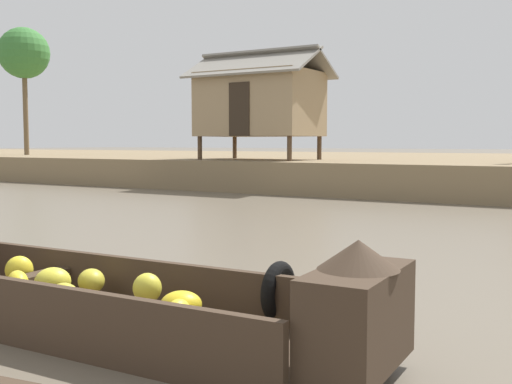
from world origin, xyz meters
TOP-DOWN VIEW (x-y plane):
  - ground_plane at (0.00, 10.00)m, footprint 300.00×300.00m
  - riverbank_strip at (0.00, 26.80)m, footprint 160.00×20.00m
  - banana_boat at (0.93, 3.81)m, footprint 5.38×2.03m
  - stilt_house_left at (-6.43, 19.06)m, footprint 4.71×3.16m
  - palm_tree_far at (-20.75, 20.52)m, footprint 2.48×2.48m

SIDE VIEW (x-z plane):
  - ground_plane at x=0.00m, z-range 0.00..0.00m
  - banana_boat at x=0.93m, z-range -0.17..0.82m
  - riverbank_strip at x=0.00m, z-range 0.00..1.03m
  - stilt_house_left at x=-6.43m, z-range 1.13..4.99m
  - palm_tree_far at x=-20.75m, z-range 2.86..9.09m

